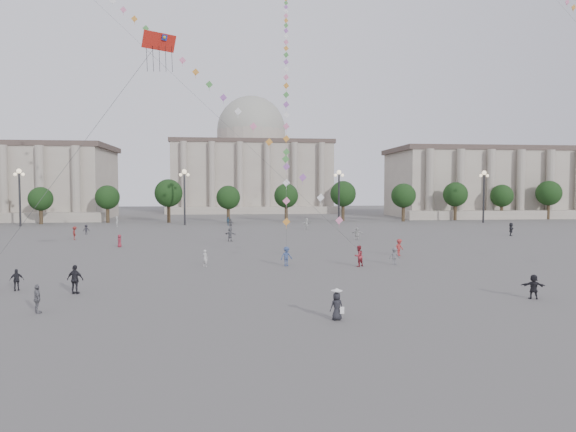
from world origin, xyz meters
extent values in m
plane|color=#585552|center=(0.00, 0.00, 0.00)|extent=(360.00, 360.00, 0.00)
cube|color=gray|center=(75.00, 95.00, 8.00)|extent=(80.00, 22.00, 16.00)
cube|color=#4C3E38|center=(75.00, 95.00, 16.60)|extent=(81.60, 22.44, 1.20)
cube|color=gray|center=(0.00, 130.00, 10.00)|extent=(46.00, 30.00, 20.00)
cube|color=#4C3E38|center=(0.00, 130.00, 20.60)|extent=(46.92, 30.60, 1.20)
cube|color=gray|center=(0.00, 113.00, 1.00)|extent=(48.30, 4.00, 2.00)
cylinder|color=gray|center=(0.00, 130.00, 22.50)|extent=(21.00, 21.00, 5.00)
sphere|color=#9B9B8D|center=(0.00, 130.00, 25.00)|extent=(21.00, 21.00, 21.00)
cylinder|color=#332819|center=(-42.00, 78.00, 1.76)|extent=(0.70, 0.70, 3.52)
sphere|color=black|center=(-42.00, 78.00, 5.44)|extent=(5.12, 5.12, 5.12)
cylinder|color=#332819|center=(-30.00, 78.00, 1.76)|extent=(0.70, 0.70, 3.52)
sphere|color=black|center=(-30.00, 78.00, 5.44)|extent=(5.12, 5.12, 5.12)
cylinder|color=#332819|center=(-18.00, 78.00, 1.76)|extent=(0.70, 0.70, 3.52)
sphere|color=black|center=(-18.00, 78.00, 5.44)|extent=(5.12, 5.12, 5.12)
cylinder|color=#332819|center=(-6.00, 78.00, 1.76)|extent=(0.70, 0.70, 3.52)
sphere|color=black|center=(-6.00, 78.00, 5.44)|extent=(5.12, 5.12, 5.12)
cylinder|color=#332819|center=(6.00, 78.00, 1.76)|extent=(0.70, 0.70, 3.52)
sphere|color=black|center=(6.00, 78.00, 5.44)|extent=(5.12, 5.12, 5.12)
cylinder|color=#332819|center=(18.00, 78.00, 1.76)|extent=(0.70, 0.70, 3.52)
sphere|color=black|center=(18.00, 78.00, 5.44)|extent=(5.12, 5.12, 5.12)
cylinder|color=#332819|center=(30.00, 78.00, 1.76)|extent=(0.70, 0.70, 3.52)
sphere|color=black|center=(30.00, 78.00, 5.44)|extent=(5.12, 5.12, 5.12)
cylinder|color=#332819|center=(42.00, 78.00, 1.76)|extent=(0.70, 0.70, 3.52)
sphere|color=black|center=(42.00, 78.00, 5.44)|extent=(5.12, 5.12, 5.12)
cylinder|color=#332819|center=(54.00, 78.00, 1.76)|extent=(0.70, 0.70, 3.52)
sphere|color=black|center=(54.00, 78.00, 5.44)|extent=(5.12, 5.12, 5.12)
cylinder|color=#332819|center=(66.00, 78.00, 1.76)|extent=(0.70, 0.70, 3.52)
sphere|color=black|center=(66.00, 78.00, 5.44)|extent=(5.12, 5.12, 5.12)
cylinder|color=#262628|center=(-45.00, 70.00, 5.00)|extent=(0.36, 0.36, 10.00)
sphere|color=#FFE5B2|center=(-45.00, 70.00, 10.20)|extent=(0.90, 0.90, 0.90)
sphere|color=#FFE5B2|center=(-45.70, 70.00, 9.60)|extent=(0.60, 0.60, 0.60)
sphere|color=#FFE5B2|center=(-44.30, 70.00, 9.60)|extent=(0.60, 0.60, 0.60)
cylinder|color=#262628|center=(-15.00, 70.00, 5.00)|extent=(0.36, 0.36, 10.00)
sphere|color=#FFE5B2|center=(-15.00, 70.00, 10.20)|extent=(0.90, 0.90, 0.90)
sphere|color=#FFE5B2|center=(-15.70, 70.00, 9.60)|extent=(0.60, 0.60, 0.60)
sphere|color=#FFE5B2|center=(-14.30, 70.00, 9.60)|extent=(0.60, 0.60, 0.60)
cylinder|color=#262628|center=(15.00, 70.00, 5.00)|extent=(0.36, 0.36, 10.00)
sphere|color=#FFE5B2|center=(15.00, 70.00, 10.20)|extent=(0.90, 0.90, 0.90)
sphere|color=#FFE5B2|center=(14.30, 70.00, 9.60)|extent=(0.60, 0.60, 0.60)
sphere|color=#FFE5B2|center=(15.70, 70.00, 9.60)|extent=(0.60, 0.60, 0.60)
cylinder|color=#262628|center=(45.00, 70.00, 5.00)|extent=(0.36, 0.36, 10.00)
sphere|color=#FFE5B2|center=(45.00, 70.00, 10.20)|extent=(0.90, 0.90, 0.90)
sphere|color=#FFE5B2|center=(44.30, 70.00, 9.60)|extent=(0.60, 0.60, 0.60)
sphere|color=#FFE5B2|center=(45.70, 70.00, 9.60)|extent=(0.60, 0.60, 0.60)
imported|color=#345875|center=(-6.74, 68.00, 0.83)|extent=(1.00, 0.93, 1.65)
imported|color=black|center=(12.84, 0.45, 0.77)|extent=(1.51, 0.84, 1.55)
imported|color=silver|center=(6.67, 57.09, 0.97)|extent=(1.87, 1.28, 1.94)
imported|color=#5E5E63|center=(8.75, 15.49, 0.80)|extent=(1.09, 0.69, 1.61)
imported|color=beige|center=(10.94, 38.57, 0.86)|extent=(1.66, 1.09, 1.72)
imported|color=#9F2C2B|center=(11.18, 21.47, 0.87)|extent=(1.30, 1.17, 1.75)
imported|color=black|center=(34.86, 41.70, 0.97)|extent=(1.52, 1.79, 1.93)
imported|color=#B6B7B3|center=(-27.10, 67.68, 0.93)|extent=(0.63, 0.78, 1.86)
imported|color=slate|center=(-6.22, 38.35, 0.88)|extent=(1.70, 1.20, 1.77)
imported|color=#B8B7B3|center=(-8.33, 16.27, 0.75)|extent=(0.65, 0.62, 1.50)
imported|color=slate|center=(-6.23, 57.17, 0.96)|extent=(1.21, 0.79, 1.91)
imported|color=maroon|center=(-27.15, 42.33, 0.92)|extent=(1.07, 1.36, 1.84)
imported|color=black|center=(-27.94, 50.63, 0.74)|extent=(1.10, 0.88, 1.49)
imported|color=maroon|center=(-19.22, 32.79, 0.75)|extent=(0.73, 0.86, 1.50)
imported|color=black|center=(-16.15, 5.11, 0.95)|extent=(1.20, 0.73, 1.91)
imported|color=slate|center=(-16.64, -0.12, 0.80)|extent=(0.81, 1.01, 1.61)
imported|color=black|center=(-20.40, 6.61, 0.74)|extent=(0.94, 0.61, 1.48)
imported|color=maroon|center=(5.24, 14.82, 0.94)|extent=(1.15, 1.08, 1.87)
imported|color=navy|center=(-1.11, 15.78, 0.87)|extent=(1.28, 0.98, 1.74)
imported|color=black|center=(-0.46, -3.34, 0.73)|extent=(0.81, 0.64, 1.46)
cone|color=white|center=(-0.46, -3.34, 1.62)|extent=(0.52, 0.52, 0.14)
cylinder|color=white|center=(-0.46, -3.34, 1.56)|extent=(0.60, 0.60, 0.02)
cube|color=white|center=(-0.21, -3.49, 0.55)|extent=(0.22, 0.10, 0.35)
cube|color=#B41C13|center=(-10.53, 4.85, 16.40)|extent=(2.14, 1.61, 1.02)
cube|color=#198B37|center=(-10.88, 4.81, 16.65)|extent=(0.40, 0.35, 0.34)
cube|color=navy|center=(-10.18, 4.81, 16.65)|extent=(0.40, 0.35, 0.34)
sphere|color=gold|center=(-10.88, 4.77, 16.65)|extent=(0.20, 0.20, 0.20)
sphere|color=gold|center=(-10.18, 4.77, 16.65)|extent=(0.20, 0.20, 0.20)
cylinder|color=#3F3F3F|center=(-16.33, 5.80, 9.00)|extent=(0.02, 0.02, 18.90)
cylinder|color=#3F3F3F|center=(-15.76, 32.34, 23.11)|extent=(0.02, 0.02, 69.71)
cube|color=pink|center=(3.74, 16.07, 4.04)|extent=(0.76, 0.25, 0.76)
cube|color=white|center=(2.24, 17.33, 6.09)|extent=(0.76, 0.25, 0.76)
cube|color=#A55DBA|center=(0.74, 18.58, 7.97)|extent=(0.76, 0.25, 0.76)
cube|color=#4B9946|center=(-0.76, 19.83, 9.77)|extent=(0.76, 0.25, 0.76)
cube|color=orange|center=(-2.26, 21.08, 11.49)|extent=(0.76, 0.25, 0.76)
cube|color=pink|center=(-3.76, 22.33, 13.17)|extent=(0.76, 0.25, 0.76)
cube|color=white|center=(-5.26, 23.58, 14.80)|extent=(0.76, 0.25, 0.76)
cube|color=#A55DBA|center=(-6.76, 24.83, 16.40)|extent=(0.76, 0.25, 0.76)
cube|color=#4B9946|center=(-8.26, 26.08, 17.97)|extent=(0.76, 0.25, 0.76)
cube|color=orange|center=(-9.76, 27.34, 19.51)|extent=(0.76, 0.25, 0.76)
cube|color=pink|center=(-11.26, 28.59, 21.03)|extent=(0.76, 0.25, 0.76)
cube|color=white|center=(-12.76, 29.84, 22.53)|extent=(0.76, 0.25, 0.76)
cube|color=#A55DBA|center=(-14.26, 31.09, 24.01)|extent=(0.76, 0.25, 0.76)
cube|color=#4B9946|center=(-15.76, 32.34, 25.48)|extent=(0.76, 0.25, 0.76)
cube|color=orange|center=(-17.26, 33.59, 26.92)|extent=(0.76, 0.25, 0.76)
cube|color=pink|center=(-18.76, 34.84, 28.36)|extent=(0.76, 0.25, 0.76)
cube|color=white|center=(-20.26, 36.09, 29.78)|extent=(0.76, 0.25, 0.76)
cylinder|color=#3F3F3F|center=(1.54, 41.37, 23.32)|extent=(0.02, 0.02, 67.47)
cube|color=orange|center=(-0.93, 17.43, 3.86)|extent=(0.76, 0.25, 0.76)
cube|color=pink|center=(-0.76, 19.08, 5.75)|extent=(0.76, 0.25, 0.76)
cube|color=white|center=(-0.59, 20.73, 7.49)|extent=(0.76, 0.25, 0.76)
cube|color=#A55DBA|center=(-0.42, 22.38, 9.15)|extent=(0.76, 0.25, 0.76)
cube|color=#4B9946|center=(-0.25, 24.03, 10.75)|extent=(0.76, 0.25, 0.76)
cube|color=orange|center=(-0.08, 25.68, 12.30)|extent=(0.76, 0.25, 0.76)
cube|color=pink|center=(0.09, 27.33, 13.82)|extent=(0.76, 0.25, 0.76)
cube|color=white|center=(0.26, 28.99, 15.30)|extent=(0.76, 0.25, 0.76)
cube|color=#A55DBA|center=(0.43, 30.64, 16.75)|extent=(0.76, 0.25, 0.76)
cube|color=#4B9946|center=(0.60, 32.29, 18.18)|extent=(0.76, 0.25, 0.76)
cube|color=orange|center=(0.77, 33.94, 19.59)|extent=(0.76, 0.25, 0.76)
cube|color=pink|center=(0.94, 35.59, 20.97)|extent=(0.76, 0.25, 0.76)
cube|color=white|center=(1.11, 37.24, 22.35)|extent=(0.76, 0.25, 0.76)
cube|color=#A55DBA|center=(1.28, 38.89, 23.70)|extent=(0.76, 0.25, 0.76)
cube|color=#4B9946|center=(1.45, 40.54, 25.04)|extent=(0.76, 0.25, 0.76)
cube|color=orange|center=(1.62, 42.20, 26.37)|extent=(0.76, 0.25, 0.76)
cube|color=pink|center=(1.79, 43.85, 27.68)|extent=(0.76, 0.25, 0.76)
cube|color=white|center=(1.96, 45.50, 28.99)|extent=(0.76, 0.25, 0.76)
cube|color=#A55DBA|center=(2.14, 47.15, 30.28)|extent=(0.76, 0.25, 0.76)
cube|color=#4B9946|center=(2.31, 48.80, 31.56)|extent=(0.76, 0.25, 0.76)
cube|color=orange|center=(2.48, 50.45, 32.84)|extent=(0.76, 0.25, 0.76)
cube|color=pink|center=(2.65, 52.10, 34.10)|extent=(0.76, 0.25, 0.76)
cube|color=white|center=(2.82, 53.75, 35.35)|extent=(0.76, 0.25, 0.76)
cube|color=#A55DBA|center=(2.99, 55.41, 36.60)|extent=(0.76, 0.25, 0.76)
cube|color=#4B9946|center=(3.16, 57.06, 37.84)|extent=(0.76, 0.25, 0.76)
cube|color=orange|center=(37.48, 32.77, 30.00)|extent=(0.76, 0.25, 0.76)
cube|color=pink|center=(37.98, 34.79, 31.42)|extent=(0.76, 0.25, 0.76)
camera|label=1|loc=(-5.86, -29.50, 6.87)|focal=32.00mm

